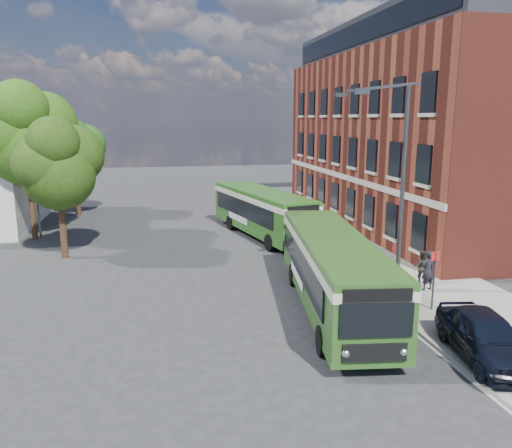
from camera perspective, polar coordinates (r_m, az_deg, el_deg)
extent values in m
plane|color=#2B2C2E|center=(22.99, 1.67, -7.31)|extent=(120.00, 120.00, 0.00)
cube|color=gray|center=(32.38, 10.54, -1.65)|extent=(6.00, 48.00, 0.15)
cube|color=beige|center=(31.39, 5.36, -2.06)|extent=(0.12, 48.00, 0.01)
cube|color=maroon|center=(38.21, 18.50, 8.99)|extent=(12.00, 26.00, 12.00)
cube|color=beige|center=(35.78, 9.79, 5.40)|extent=(0.12, 26.00, 0.35)
cube|color=#21242A|center=(38.57, 19.24, 19.56)|extent=(10.80, 24.80, 2.20)
cube|color=black|center=(36.21, 11.32, 20.51)|extent=(0.08, 24.00, 1.40)
cylinder|color=#36383B|center=(35.07, -23.99, 5.90)|extent=(0.10, 0.10, 9.00)
cube|color=#AB1317|center=(34.86, -23.84, 12.65)|extent=(0.90, 0.02, 0.60)
cylinder|color=#36383B|center=(22.91, 15.73, -7.45)|extent=(0.44, 0.44, 0.30)
cylinder|color=#36383B|center=(21.89, 16.37, 3.37)|extent=(0.18, 0.18, 9.00)
cube|color=#36383B|center=(20.61, 14.75, 14.96)|extent=(2.58, 0.46, 0.37)
cube|color=#36383B|center=(21.69, 13.31, 14.86)|extent=(2.58, 0.46, 0.37)
cube|color=#36383B|center=(19.64, 12.00, 14.52)|extent=(0.55, 0.22, 0.16)
cube|color=#36383B|center=(21.64, 9.67, 14.35)|extent=(0.55, 0.22, 0.16)
cylinder|color=#36383B|center=(20.94, 19.62, -6.37)|extent=(0.08, 0.08, 2.50)
cube|color=red|center=(20.64, 19.84, -3.47)|extent=(0.35, 0.04, 0.35)
cube|color=#2F5C20|center=(20.26, 8.76, -4.86)|extent=(4.08, 11.82, 2.45)
cube|color=#2F5C20|center=(20.66, 8.65, -8.24)|extent=(4.12, 11.86, 0.14)
cube|color=black|center=(20.27, 5.04, -4.38)|extent=(1.43, 9.70, 1.10)
cube|color=black|center=(20.81, 12.05, -4.17)|extent=(1.43, 9.70, 1.10)
cube|color=beige|center=(20.03, 8.83, -2.60)|extent=(4.14, 11.89, 0.32)
cube|color=#2F5C20|center=(19.95, 8.87, -1.60)|extent=(3.96, 11.70, 0.12)
cube|color=black|center=(14.89, 13.59, -10.64)|extent=(2.14, 0.38, 1.05)
cube|color=black|center=(14.62, 13.75, -7.94)|extent=(1.99, 0.36, 0.38)
cube|color=black|center=(15.29, 13.42, -14.12)|extent=(1.89, 0.34, 0.55)
sphere|color=silver|center=(15.09, 10.21, -14.34)|extent=(0.26, 0.26, 0.26)
sphere|color=silver|center=(15.57, 16.48, -13.81)|extent=(0.26, 0.26, 0.26)
cube|color=black|center=(25.73, 6.04, -0.64)|extent=(1.99, 0.36, 0.90)
cube|color=white|center=(21.15, 4.70, -5.80)|extent=(0.48, 3.17, 0.45)
cylinder|color=black|center=(16.82, 7.57, -13.07)|extent=(0.42, 1.03, 1.00)
cylinder|color=black|center=(17.41, 15.33, -12.52)|extent=(0.42, 1.03, 1.00)
cylinder|color=black|center=(23.24, 4.26, -5.82)|extent=(0.42, 1.03, 1.00)
cylinder|color=black|center=(23.67, 9.91, -5.64)|extent=(0.42, 1.03, 1.00)
cube|color=#2C631D|center=(32.51, 0.67, 1.67)|extent=(4.82, 11.14, 2.45)
cube|color=#2C631D|center=(32.76, 0.67, -0.52)|extent=(4.87, 11.19, 0.14)
cube|color=black|center=(32.25, -1.62, 1.81)|extent=(2.07, 8.85, 1.10)
cube|color=black|center=(33.30, 2.45, 2.13)|extent=(2.07, 8.85, 1.10)
cube|color=#F4EAC8|center=(32.37, 0.67, 3.11)|extent=(4.90, 11.21, 0.32)
cube|color=#2C631D|center=(32.32, 0.68, 3.74)|extent=(4.70, 11.02, 0.12)
cube|color=black|center=(27.71, 5.43, 0.18)|extent=(2.12, 0.55, 1.05)
cube|color=black|center=(27.56, 5.47, 1.70)|extent=(1.97, 0.52, 0.38)
cube|color=black|center=(27.93, 5.40, -1.83)|extent=(1.87, 0.50, 0.55)
sphere|color=silver|center=(27.54, 3.84, -2.00)|extent=(0.26, 0.26, 0.26)
sphere|color=silver|center=(28.36, 6.87, -1.65)|extent=(0.26, 0.26, 0.26)
cube|color=black|center=(37.43, -2.85, 3.38)|extent=(1.97, 0.52, 0.90)
cube|color=white|center=(33.02, -2.09, 0.72)|extent=(0.74, 3.13, 0.45)
cylinder|color=black|center=(29.08, 1.58, -2.14)|extent=(0.49, 1.04, 1.00)
cylinder|color=black|center=(30.15, 5.59, -1.68)|extent=(0.49, 1.04, 1.00)
cylinder|color=black|center=(34.68, -2.92, 0.17)|extent=(0.49, 1.04, 1.00)
cylinder|color=black|center=(35.58, 0.59, 0.48)|extent=(0.49, 1.04, 1.00)
imported|color=black|center=(17.57, 24.71, -11.54)|extent=(2.53, 4.71, 1.52)
imported|color=black|center=(23.26, 19.03, -5.04)|extent=(0.72, 0.54, 1.79)
imported|color=black|center=(24.23, 18.35, -4.64)|extent=(0.91, 0.82, 1.53)
cylinder|color=#331F12|center=(29.41, -21.19, -0.49)|extent=(0.36, 0.36, 3.30)
sphere|color=#263E10|center=(28.95, -21.64, 5.32)|extent=(3.90, 3.90, 3.90)
sphere|color=#263E10|center=(29.34, -20.13, 7.43)|extent=(3.30, 3.30, 3.30)
sphere|color=#263E10|center=(28.51, -23.25, 6.32)|extent=(3.00, 3.00, 3.00)
sphere|color=#263E10|center=(28.09, -22.17, 8.64)|extent=(2.70, 2.70, 2.70)
cylinder|color=#331F12|center=(34.65, -24.21, 1.81)|extent=(0.36, 0.36, 4.21)
sphere|color=#2B5113|center=(34.25, -24.76, 8.13)|extent=(4.98, 4.98, 4.98)
sphere|color=#2B5113|center=(34.76, -23.10, 10.37)|extent=(4.21, 4.21, 4.21)
sphere|color=#2B5113|center=(33.78, -26.57, 9.23)|extent=(3.83, 3.83, 3.83)
sphere|color=#2B5113|center=(33.28, -25.47, 11.79)|extent=(3.45, 3.45, 3.45)
cylinder|color=#331F12|center=(42.14, -19.71, 3.15)|extent=(0.36, 0.36, 3.26)
sphere|color=#1F4A16|center=(41.83, -19.99, 7.16)|extent=(3.85, 3.85, 3.85)
sphere|color=#1F4A16|center=(42.25, -18.97, 8.58)|extent=(3.26, 3.26, 3.26)
sphere|color=#1F4A16|center=(41.38, -21.07, 7.86)|extent=(2.96, 2.96, 2.96)
sphere|color=#1F4A16|center=(41.01, -20.31, 9.44)|extent=(2.67, 2.67, 2.67)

